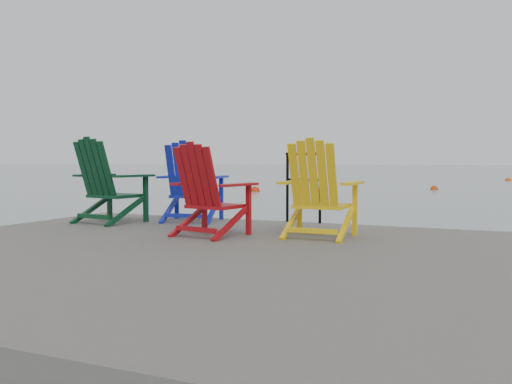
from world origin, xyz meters
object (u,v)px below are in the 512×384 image
at_px(chair_green, 107,181).
at_px(chair_blue, 191,183).
at_px(handrail, 304,180).
at_px(buoy_d, 508,181).
at_px(chair_yellow, 318,190).
at_px(buoy_b, 255,191).
at_px(buoy_a, 434,189).
at_px(chair_red, 208,191).

distance_m(chair_green, chair_blue, 1.06).
xyz_separation_m(handrail, buoy_d, (3.20, 32.77, -1.04)).
bearing_deg(chair_yellow, handrail, 114.20).
relative_size(handrail, buoy_b, 2.18).
distance_m(chair_blue, buoy_b, 16.04).
relative_size(chair_green, chair_blue, 1.04).
height_order(handrail, buoy_a, handrail).
height_order(handrail, buoy_d, handrail).
bearing_deg(buoy_b, chair_green, -72.97).
relative_size(buoy_b, buoy_d, 1.03).
bearing_deg(buoy_a, handrail, -89.46).
distance_m(handrail, chair_green, 2.50).
distance_m(chair_red, chair_yellow, 1.14).
xyz_separation_m(chair_green, buoy_d, (5.48, 33.81, -1.03)).
bearing_deg(chair_red, chair_yellow, 26.93).
height_order(chair_yellow, buoy_b, chair_yellow).
relative_size(chair_green, buoy_a, 2.98).
bearing_deg(chair_yellow, buoy_d, 84.93).
bearing_deg(handrail, chair_yellow, -65.15).
xyz_separation_m(chair_red, buoy_a, (0.33, 20.76, -0.98)).
bearing_deg(chair_yellow, buoy_a, 91.48).
bearing_deg(chair_green, buoy_d, 88.71).
distance_m(handrail, chair_red, 1.68).
distance_m(chair_red, buoy_b, 17.39).
height_order(chair_green, buoy_d, chair_green).
bearing_deg(buoy_a, buoy_d, 76.02).
xyz_separation_m(handrail, chair_red, (-0.51, -1.60, -0.06)).
height_order(handrail, chair_blue, chair_blue).
height_order(chair_blue, chair_red, chair_blue).
distance_m(chair_blue, chair_red, 1.41).
bearing_deg(chair_red, buoy_b, 121.28).
distance_m(buoy_a, buoy_b, 8.29).
bearing_deg(chair_blue, chair_red, -63.99).
distance_m(chair_blue, chair_yellow, 2.10).
relative_size(chair_blue, buoy_b, 2.44).
bearing_deg(chair_blue, buoy_d, 70.33).
height_order(chair_yellow, buoy_d, chair_yellow).
relative_size(handrail, chair_yellow, 0.92).
bearing_deg(chair_red, chair_green, 171.61).
height_order(chair_red, buoy_b, chair_red).
bearing_deg(buoy_d, chair_blue, -97.85).
bearing_deg(buoy_a, chair_green, -95.91).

